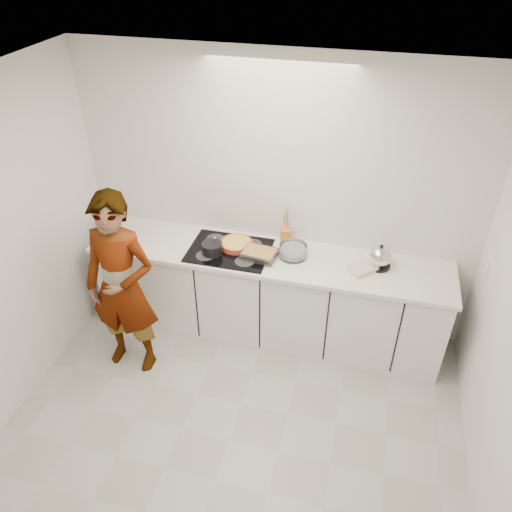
% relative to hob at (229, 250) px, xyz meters
% --- Properties ---
extents(floor, '(3.60, 3.20, 0.00)m').
position_rel_hob_xyz_m(floor, '(0.35, -1.26, -0.92)').
color(floor, '#B1B1B1').
rests_on(floor, ground).
extents(ceiling, '(3.60, 3.20, 0.00)m').
position_rel_hob_xyz_m(ceiling, '(0.35, -1.26, 1.68)').
color(ceiling, white).
rests_on(ceiling, wall_back).
extents(wall_back, '(3.60, 0.00, 2.60)m').
position_rel_hob_xyz_m(wall_back, '(0.35, 0.34, 0.38)').
color(wall_back, silver).
rests_on(wall_back, ground).
extents(base_cabinets, '(3.20, 0.58, 0.87)m').
position_rel_hob_xyz_m(base_cabinets, '(0.35, 0.02, -0.48)').
color(base_cabinets, white).
rests_on(base_cabinets, floor).
extents(countertop, '(3.24, 0.64, 0.04)m').
position_rel_hob_xyz_m(countertop, '(0.35, 0.02, -0.03)').
color(countertop, white).
rests_on(countertop, base_cabinets).
extents(hob, '(0.72, 0.54, 0.01)m').
position_rel_hob_xyz_m(hob, '(0.00, 0.00, 0.00)').
color(hob, black).
rests_on(hob, countertop).
extents(tart_dish, '(0.33, 0.33, 0.05)m').
position_rel_hob_xyz_m(tart_dish, '(0.04, 0.07, 0.03)').
color(tart_dish, '#AB4527').
rests_on(tart_dish, hob).
extents(saucepan, '(0.20, 0.20, 0.17)m').
position_rel_hob_xyz_m(saucepan, '(-0.13, -0.09, 0.06)').
color(saucepan, black).
rests_on(saucepan, hob).
extents(baking_dish, '(0.33, 0.26, 0.06)m').
position_rel_hob_xyz_m(baking_dish, '(0.28, -0.04, 0.04)').
color(baking_dish, silver).
rests_on(baking_dish, hob).
extents(mixing_bowl, '(0.29, 0.29, 0.11)m').
position_rel_hob_xyz_m(mixing_bowl, '(0.57, 0.06, 0.05)').
color(mixing_bowl, silver).
rests_on(mixing_bowl, countertop).
extents(tea_towel, '(0.28, 0.28, 0.04)m').
position_rel_hob_xyz_m(tea_towel, '(1.18, 0.00, 0.01)').
color(tea_towel, white).
rests_on(tea_towel, countertop).
extents(kettle, '(0.22, 0.22, 0.23)m').
position_rel_hob_xyz_m(kettle, '(1.31, 0.09, 0.09)').
color(kettle, black).
rests_on(kettle, countertop).
extents(utensil_crock, '(0.13, 0.13, 0.14)m').
position_rel_hob_xyz_m(utensil_crock, '(0.46, 0.28, 0.06)').
color(utensil_crock, orange).
rests_on(utensil_crock, countertop).
extents(cook, '(0.63, 0.42, 1.72)m').
position_rel_hob_xyz_m(cook, '(-0.74, -0.66, -0.06)').
color(cook, white).
rests_on(cook, floor).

